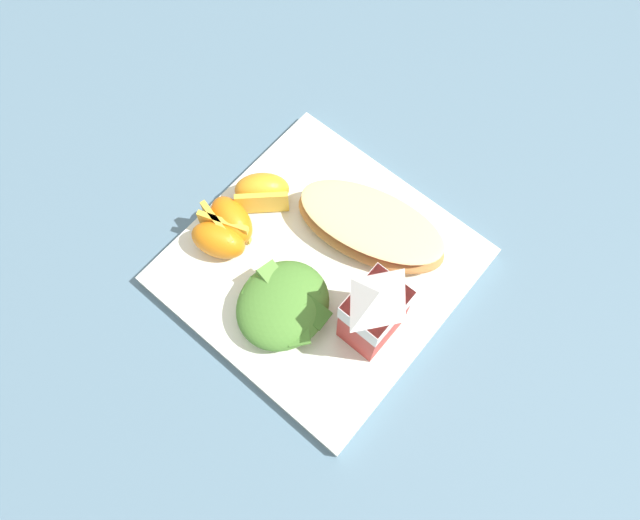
% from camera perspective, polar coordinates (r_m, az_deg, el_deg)
% --- Properties ---
extents(ground, '(3.00, 3.00, 0.00)m').
position_cam_1_polar(ground, '(0.65, 0.00, -0.88)').
color(ground, slate).
extents(white_plate, '(0.28, 0.28, 0.02)m').
position_cam_1_polar(white_plate, '(0.64, 0.00, -0.62)').
color(white_plate, white).
rests_on(white_plate, ground).
extents(cheesy_pizza_bread, '(0.12, 0.18, 0.04)m').
position_cam_1_polar(cheesy_pizza_bread, '(0.63, 4.93, 3.25)').
color(cheesy_pizza_bread, '#B77F42').
rests_on(cheesy_pizza_bread, white_plate).
extents(green_salad_pile, '(0.10, 0.09, 0.04)m').
position_cam_1_polar(green_salad_pile, '(0.59, -3.62, -4.37)').
color(green_salad_pile, '#4C8433').
rests_on(green_salad_pile, white_plate).
extents(milk_carton, '(0.06, 0.04, 0.11)m').
position_cam_1_polar(milk_carton, '(0.55, 5.36, -4.91)').
color(milk_carton, '#B7332D').
rests_on(milk_carton, white_plate).
extents(orange_wedge_front, '(0.07, 0.07, 0.04)m').
position_cam_1_polar(orange_wedge_front, '(0.65, -5.66, 6.68)').
color(orange_wedge_front, orange).
rests_on(orange_wedge_front, white_plate).
extents(orange_wedge_middle, '(0.05, 0.07, 0.04)m').
position_cam_1_polar(orange_wedge_middle, '(0.64, -8.73, 3.80)').
color(orange_wedge_middle, orange).
rests_on(orange_wedge_middle, white_plate).
extents(orange_wedge_rear, '(0.06, 0.07, 0.04)m').
position_cam_1_polar(orange_wedge_rear, '(0.63, -9.79, 2.06)').
color(orange_wedge_rear, orange).
rests_on(orange_wedge_rear, white_plate).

